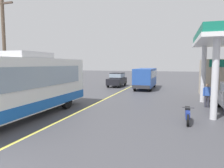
# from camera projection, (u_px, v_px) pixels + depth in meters

# --- Properties ---
(ground) EXTENTS (120.00, 120.00, 0.00)m
(ground) POSITION_uv_depth(u_px,v_px,m) (126.00, 89.00, 24.59)
(ground) COLOR #424247
(lane_divider_stripe) EXTENTS (0.16, 50.00, 0.01)m
(lane_divider_stripe) POSITION_uv_depth(u_px,v_px,m) (113.00, 95.00, 19.85)
(lane_divider_stripe) COLOR #D8CC4C
(lane_divider_stripe) RESTS_ON ground
(coach_bus_main) EXTENTS (2.60, 11.04, 3.69)m
(coach_bus_main) POSITION_uv_depth(u_px,v_px,m) (16.00, 88.00, 11.02)
(coach_bus_main) COLOR white
(coach_bus_main) RESTS_ON ground
(minibus_opposing_lane) EXTENTS (2.04, 6.13, 2.44)m
(minibus_opposing_lane) POSITION_uv_depth(u_px,v_px,m) (145.00, 77.00, 24.75)
(minibus_opposing_lane) COLOR #264C9E
(minibus_opposing_lane) RESTS_ON ground
(motorcycle_parked_forecourt) EXTENTS (0.55, 1.80, 0.92)m
(motorcycle_parked_forecourt) POSITION_uv_depth(u_px,v_px,m) (187.00, 114.00, 10.57)
(motorcycle_parked_forecourt) COLOR black
(motorcycle_parked_forecourt) RESTS_ON ground
(pedestrian_near_pump) EXTENTS (0.55, 0.22, 1.66)m
(pedestrian_near_pump) POSITION_uv_depth(u_px,v_px,m) (207.00, 94.00, 14.26)
(pedestrian_near_pump) COLOR #33333F
(pedestrian_near_pump) RESTS_ON ground
(car_trailing_behind_bus) EXTENTS (1.70, 4.20, 1.82)m
(car_trailing_behind_bus) POSITION_uv_depth(u_px,v_px,m) (117.00, 79.00, 27.41)
(car_trailing_behind_bus) COLOR black
(car_trailing_behind_bus) RESTS_ON ground
(utility_pole_roadside) EXTENTS (1.80, 0.24, 7.85)m
(utility_pole_roadside) POSITION_uv_depth(u_px,v_px,m) (4.00, 49.00, 14.81)
(utility_pole_roadside) COLOR brown
(utility_pole_roadside) RESTS_ON ground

